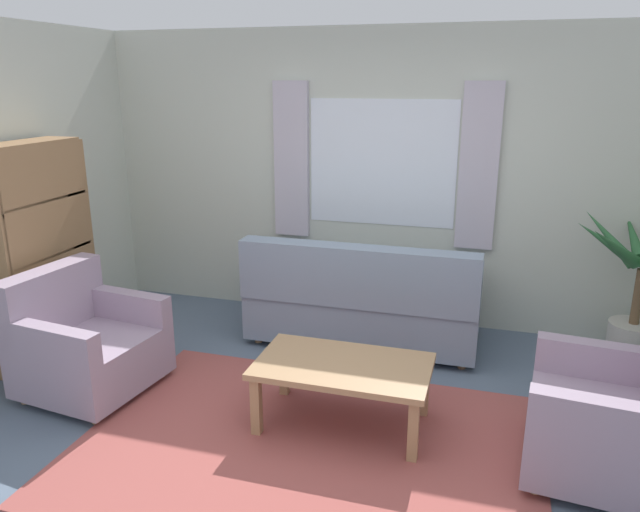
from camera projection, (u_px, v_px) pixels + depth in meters
The scene contains 10 objects.
ground_plane at pixel (307, 447), 3.66m from camera, with size 6.24×6.24×0.00m, color slate.
wall_back at pixel (383, 179), 5.37m from camera, with size 5.32×0.12×2.60m, color beige.
window_with_curtains at pixel (381, 163), 5.25m from camera, with size 1.98×0.07×1.40m.
area_rug at pixel (307, 446), 3.66m from camera, with size 2.78×1.99×0.01m, color #9E4C47.
couch at pixel (362, 303), 5.00m from camera, with size 1.90×0.82×0.92m.
armchair_left at pixel (84, 343), 4.26m from camera, with size 0.92×0.93×0.88m.
armchair_right at pixel (618, 419), 3.31m from camera, with size 0.90×0.92×0.88m.
coffee_table at pixel (343, 371), 3.79m from camera, with size 1.10×0.64×0.44m.
potted_plant at pixel (639, 293), 4.56m from camera, with size 1.14×1.10×1.25m.
bookshelf at pixel (44, 250), 4.64m from camera, with size 0.30×0.94×1.72m.
Camera 1 is at (0.97, -3.02, 2.16)m, focal length 33.61 mm.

